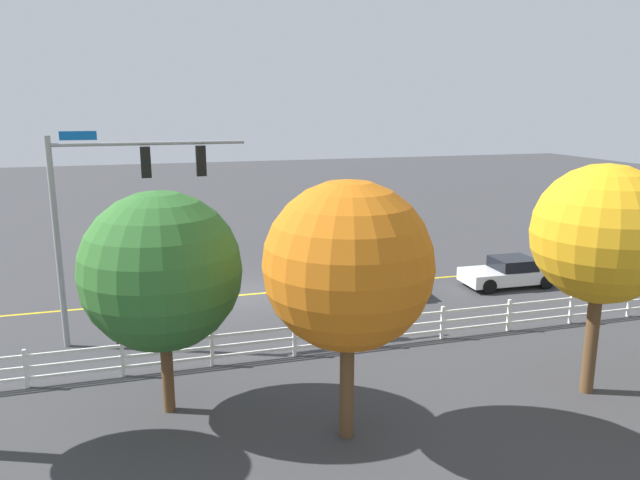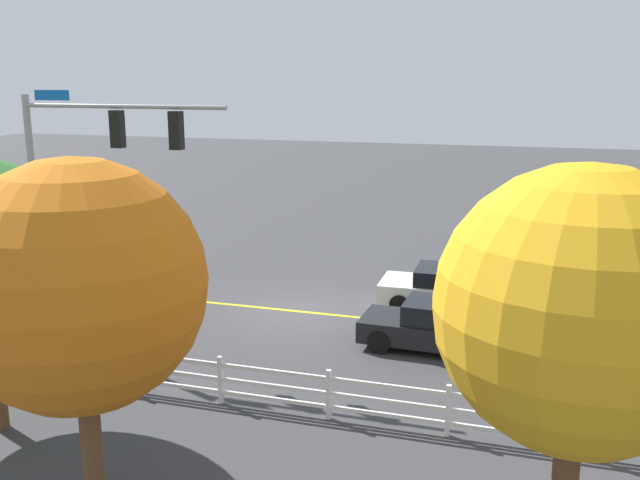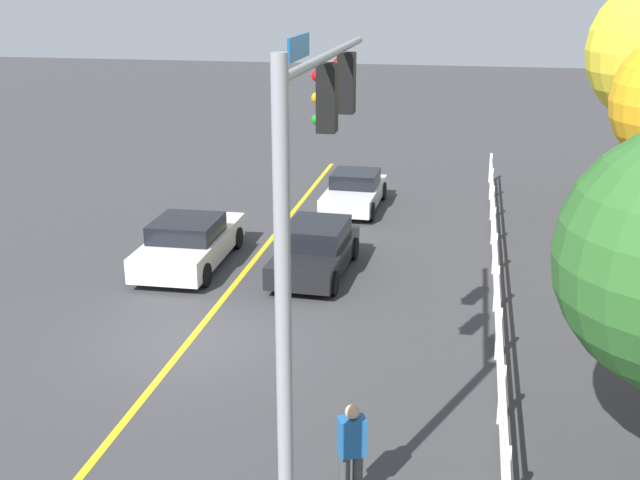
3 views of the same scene
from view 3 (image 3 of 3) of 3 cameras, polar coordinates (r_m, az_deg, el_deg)
name	(u,v)px [view 3 (image 3 of 3)]	position (r m, az deg, el deg)	size (l,w,h in m)	color
ground_plane	(190,341)	(18.01, -9.37, -7.16)	(120.00, 120.00, 0.00)	#38383A
lane_center_stripe	(240,277)	(21.49, -5.74, -2.68)	(28.00, 0.16, 0.01)	gold
signal_assembly	(312,190)	(10.92, -0.55, 3.62)	(6.19, 0.38, 7.03)	gray
car_0	(315,250)	(21.48, -0.34, -0.70)	(4.14, 1.94, 1.38)	black
car_1	(354,191)	(27.70, 2.49, 3.54)	(4.11, 1.92, 1.27)	silver
car_2	(190,242)	(22.40, -9.37, -0.17)	(4.70, 2.10, 1.38)	silver
pedestrian	(352,450)	(12.33, 2.29, -14.86)	(0.39, 0.47, 1.69)	#3F3F42
white_rail_fence	(496,288)	(19.53, 12.58, -3.37)	(26.10, 0.10, 1.15)	white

